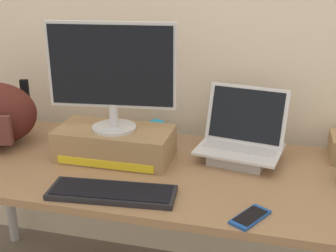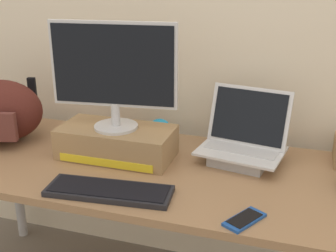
# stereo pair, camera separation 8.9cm
# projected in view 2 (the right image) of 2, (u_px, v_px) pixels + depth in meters

# --- Properties ---
(back_wall) EXTENTS (7.00, 0.10, 2.60)m
(back_wall) POSITION_uv_depth(u_px,v_px,m) (200.00, 6.00, 1.96)
(back_wall) COLOR beige
(back_wall) RESTS_ON ground
(desk) EXTENTS (2.08, 0.74, 0.71)m
(desk) POSITION_uv_depth(u_px,v_px,m) (168.00, 182.00, 1.77)
(desk) COLOR #99704C
(desk) RESTS_ON ground
(toner_box_yellow) EXTENTS (0.47, 0.24, 0.13)m
(toner_box_yellow) POSITION_uv_depth(u_px,v_px,m) (117.00, 142.00, 1.84)
(toner_box_yellow) COLOR #9E7A51
(toner_box_yellow) RESTS_ON desk
(desktop_monitor) EXTENTS (0.51, 0.18, 0.43)m
(desktop_monitor) POSITION_uv_depth(u_px,v_px,m) (114.00, 72.00, 1.73)
(desktop_monitor) COLOR silver
(desktop_monitor) RESTS_ON toner_box_yellow
(open_laptop) EXTENTS (0.37, 0.30, 0.29)m
(open_laptop) POSITION_uv_depth(u_px,v_px,m) (242.00, 148.00, 1.80)
(open_laptop) COLOR #ADADB2
(open_laptop) RESTS_ON desk
(external_keyboard) EXTENTS (0.46, 0.19, 0.02)m
(external_keyboard) POSITION_uv_depth(u_px,v_px,m) (109.00, 191.00, 1.56)
(external_keyboard) COLOR black
(external_keyboard) RESTS_ON desk
(messenger_backpack) EXTENTS (0.41, 0.34, 0.28)m
(messenger_backpack) POSITION_uv_depth(u_px,v_px,m) (2.00, 111.00, 1.98)
(messenger_backpack) COLOR #4C1E19
(messenger_backpack) RESTS_ON desk
(cell_phone) EXTENTS (0.13, 0.16, 0.01)m
(cell_phone) POSITION_uv_depth(u_px,v_px,m) (244.00, 219.00, 1.39)
(cell_phone) COLOR #19479E
(cell_phone) RESTS_ON desk
(plush_toy) EXTENTS (0.11, 0.11, 0.11)m
(plush_toy) POSITION_uv_depth(u_px,v_px,m) (160.00, 130.00, 1.99)
(plush_toy) COLOR #2393CC
(plush_toy) RESTS_ON desk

